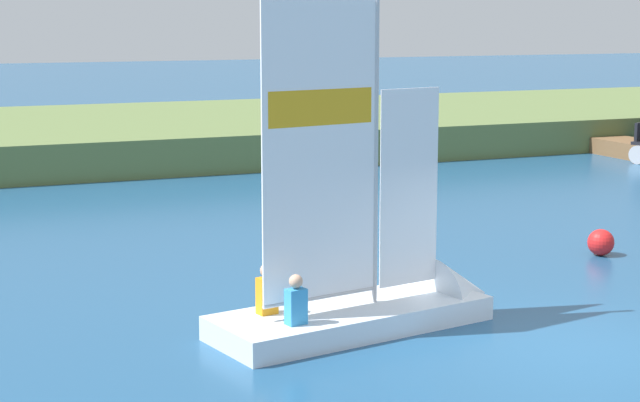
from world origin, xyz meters
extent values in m
plane|color=navy|center=(0.00, 0.00, 0.00)|extent=(200.00, 200.00, 0.00)
cube|color=#5B703D|center=(0.00, 24.91, 0.57)|extent=(80.00, 13.59, 1.15)
cube|color=silver|center=(-2.60, 2.12, 0.18)|extent=(4.56, 2.36, 0.37)
cone|color=silver|center=(-0.47, 2.53, 0.18)|extent=(1.33, 1.60, 1.42)
cylinder|color=#B7B7BC|center=(-2.18, 2.21, 2.85)|extent=(0.08, 0.08, 4.97)
cube|color=white|center=(-3.15, 2.02, 2.78)|extent=(1.95, 0.40, 4.32)
cube|color=orange|center=(-3.15, 2.02, 3.40)|extent=(1.75, 0.37, 0.52)
cube|color=white|center=(-1.54, 2.33, 2.09)|extent=(1.09, 0.24, 3.05)
cylinder|color=#B7B7BC|center=(-3.15, 2.02, 0.59)|extent=(1.95, 0.43, 0.06)
cube|color=#338CCC|center=(-3.72, 1.56, 0.63)|extent=(0.31, 0.25, 0.52)
sphere|color=tan|center=(-3.72, 1.56, 1.00)|extent=(0.20, 0.20, 0.20)
cube|color=orange|center=(-3.92, 2.23, 0.64)|extent=(0.31, 0.25, 0.55)
sphere|color=tan|center=(-3.92, 2.23, 1.02)|extent=(0.20, 0.20, 0.20)
sphere|color=red|center=(4.07, 4.81, 0.26)|extent=(0.53, 0.53, 0.53)
camera|label=1|loc=(-9.04, -12.00, 4.69)|focal=59.44mm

